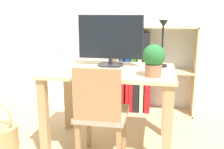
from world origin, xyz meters
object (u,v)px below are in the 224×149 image
(monitor, at_px, (111,39))
(potted_plant, at_px, (154,59))
(bookshelf, at_px, (141,74))
(keyboard, at_px, (107,70))
(vase, at_px, (63,55))
(basket, at_px, (0,137))
(desk_lamp, at_px, (163,39))
(chair, at_px, (101,112))

(monitor, height_order, potted_plant, monitor)
(potted_plant, height_order, bookshelf, bookshelf)
(keyboard, relative_size, vase, 1.32)
(bookshelf, xyz_separation_m, basket, (-1.19, -1.14, -0.36))
(monitor, bearing_deg, keyboard, -85.80)
(desk_lamp, relative_size, chair, 0.51)
(monitor, height_order, vase, monitor)
(potted_plant, bearing_deg, chair, -166.61)
(basket, bearing_deg, vase, 27.55)
(basket, bearing_deg, chair, -2.88)
(keyboard, relative_size, bookshelf, 0.31)
(potted_plant, relative_size, bookshelf, 0.24)
(chair, bearing_deg, potted_plant, 13.45)
(keyboard, height_order, chair, chair)
(vase, xyz_separation_m, potted_plant, (0.81, -0.23, 0.03))
(basket, bearing_deg, bookshelf, 43.96)
(potted_plant, distance_m, basket, 1.54)
(potted_plant, bearing_deg, keyboard, 164.45)
(chair, xyz_separation_m, basket, (-0.95, 0.05, -0.33))
(desk_lamp, xyz_separation_m, basket, (-1.41, -0.37, -0.87))
(potted_plant, height_order, basket, potted_plant)
(potted_plant, xyz_separation_m, bookshelf, (-0.16, 1.10, -0.39))
(monitor, distance_m, vase, 0.45)
(desk_lamp, bearing_deg, chair, -138.03)
(basket, bearing_deg, potted_plant, 2.01)
(vase, xyz_separation_m, desk_lamp, (0.88, 0.09, 0.15))
(monitor, height_order, chair, monitor)
(monitor, xyz_separation_m, basket, (-0.94, -0.39, -0.85))
(chair, relative_size, basket, 1.91)
(monitor, height_order, keyboard, monitor)
(chair, bearing_deg, bookshelf, 78.63)
(keyboard, bearing_deg, potted_plant, -15.55)
(potted_plant, xyz_separation_m, chair, (-0.40, -0.09, -0.42))
(potted_plant, height_order, chair, potted_plant)
(keyboard, xyz_separation_m, chair, (-0.02, -0.20, -0.29))
(potted_plant, xyz_separation_m, basket, (-1.34, -0.05, -0.75))
(desk_lamp, relative_size, potted_plant, 1.68)
(keyboard, relative_size, basket, 0.75)
(vase, xyz_separation_m, bookshelf, (0.66, 0.87, -0.36))
(chair, bearing_deg, basket, 177.18)
(monitor, height_order, bookshelf, monitor)
(bookshelf, bearing_deg, keyboard, -102.74)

